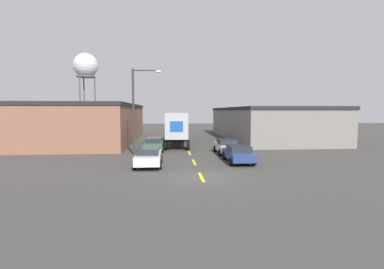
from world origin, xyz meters
TOP-DOWN VIEW (x-y plane):
  - ground_plane at (0.00, 0.00)m, footprint 160.00×160.00m
  - road_centerline at (0.00, 5.55)m, footprint 0.20×13.54m
  - warehouse_left at (-13.03, 23.50)m, footprint 12.91×25.42m
  - warehouse_right at (12.66, 26.17)m, footprint 12.16×27.00m
  - semi_truck at (-0.93, 18.64)m, footprint 3.24×12.69m
  - parked_car_right_mid at (3.57, 10.13)m, footprint 2.04×4.65m
  - parked_car_left_near at (-3.57, 4.24)m, footprint 2.04×4.65m
  - parked_car_right_near at (3.57, 5.22)m, footprint 2.04×4.65m
  - parked_car_left_far at (-3.57, 12.82)m, footprint 2.04×4.65m
  - water_tower at (-20.10, 49.82)m, footprint 5.33×5.33m
  - street_lamp at (-4.98, 9.91)m, footprint 2.71×0.32m

SIDE VIEW (x-z plane):
  - ground_plane at x=0.00m, z-range 0.00..0.00m
  - road_centerline at x=0.00m, z-range 0.00..0.01m
  - parked_car_right_mid at x=3.57m, z-range 0.04..1.44m
  - parked_car_left_near at x=-3.57m, z-range 0.04..1.44m
  - parked_car_right_near at x=3.57m, z-range 0.04..1.44m
  - parked_car_left_far at x=-3.57m, z-range 0.04..1.44m
  - warehouse_right at x=12.66m, z-range 0.00..4.69m
  - semi_truck at x=-0.93m, z-range 0.40..4.32m
  - warehouse_left at x=-13.03m, z-range 0.00..5.10m
  - street_lamp at x=-4.98m, z-range 0.66..8.71m
  - water_tower at x=-20.10m, z-range 5.51..22.31m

